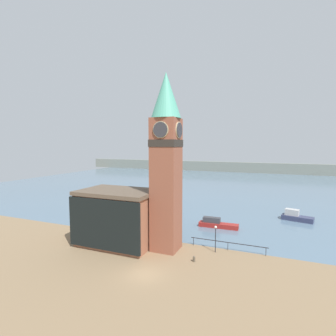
{
  "coord_description": "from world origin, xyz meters",
  "views": [
    {
      "loc": [
        12.53,
        -23.88,
        13.85
      ],
      "look_at": [
        0.58,
        5.37,
        10.99
      ],
      "focal_mm": 28.0,
      "sensor_mm": 36.0,
      "label": 1
    }
  ],
  "objects_px": {
    "pier_building": "(118,217)",
    "lamp_post": "(216,234)",
    "boat_near": "(217,224)",
    "clock_tower": "(166,157)",
    "mooring_bollard_near": "(194,259)",
    "boat_far": "(296,217)"
  },
  "relations": [
    {
      "from": "lamp_post",
      "to": "boat_near",
      "type": "bearing_deg",
      "value": 100.8
    },
    {
      "from": "boat_near",
      "to": "lamp_post",
      "type": "height_order",
      "value": "lamp_post"
    },
    {
      "from": "lamp_post",
      "to": "clock_tower",
      "type": "bearing_deg",
      "value": -167.17
    },
    {
      "from": "boat_near",
      "to": "mooring_bollard_near",
      "type": "distance_m",
      "value": 13.88
    },
    {
      "from": "clock_tower",
      "to": "pier_building",
      "type": "height_order",
      "value": "clock_tower"
    },
    {
      "from": "mooring_bollard_near",
      "to": "lamp_post",
      "type": "xyz_separation_m",
      "value": [
        1.75,
        3.65,
        2.09
      ]
    },
    {
      "from": "lamp_post",
      "to": "pier_building",
      "type": "bearing_deg",
      "value": -170.4
    },
    {
      "from": "boat_far",
      "to": "mooring_bollard_near",
      "type": "xyz_separation_m",
      "value": [
        -12.38,
        -23.27,
        -0.33
      ]
    },
    {
      "from": "pier_building",
      "to": "lamp_post",
      "type": "relative_size",
      "value": 3.04
    },
    {
      "from": "clock_tower",
      "to": "boat_near",
      "type": "relative_size",
      "value": 3.51
    },
    {
      "from": "boat_far",
      "to": "mooring_bollard_near",
      "type": "relative_size",
      "value": 7.72
    },
    {
      "from": "pier_building",
      "to": "mooring_bollard_near",
      "type": "bearing_deg",
      "value": -7.08
    },
    {
      "from": "pier_building",
      "to": "lamp_post",
      "type": "height_order",
      "value": "pier_building"
    },
    {
      "from": "clock_tower",
      "to": "boat_far",
      "type": "xyz_separation_m",
      "value": [
        16.89,
        21.05,
        -11.47
      ]
    },
    {
      "from": "pier_building",
      "to": "lamp_post",
      "type": "bearing_deg",
      "value": 9.6
    },
    {
      "from": "mooring_bollard_near",
      "to": "lamp_post",
      "type": "bearing_deg",
      "value": 64.4
    },
    {
      "from": "boat_far",
      "to": "mooring_bollard_near",
      "type": "bearing_deg",
      "value": -103.95
    },
    {
      "from": "boat_near",
      "to": "lamp_post",
      "type": "bearing_deg",
      "value": -80.87
    },
    {
      "from": "boat_near",
      "to": "boat_far",
      "type": "relative_size",
      "value": 1.18
    },
    {
      "from": "boat_far",
      "to": "lamp_post",
      "type": "bearing_deg",
      "value": -104.39
    },
    {
      "from": "pier_building",
      "to": "lamp_post",
      "type": "distance_m",
      "value": 13.45
    },
    {
      "from": "pier_building",
      "to": "boat_near",
      "type": "bearing_deg",
      "value": 47.92
    }
  ]
}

